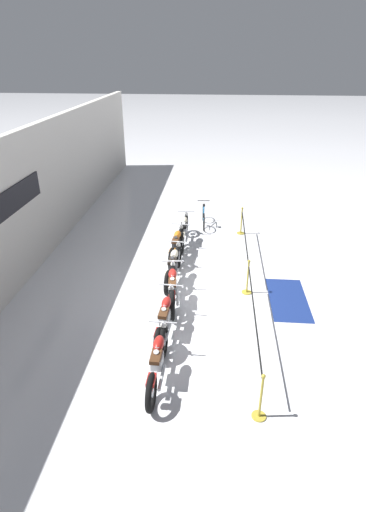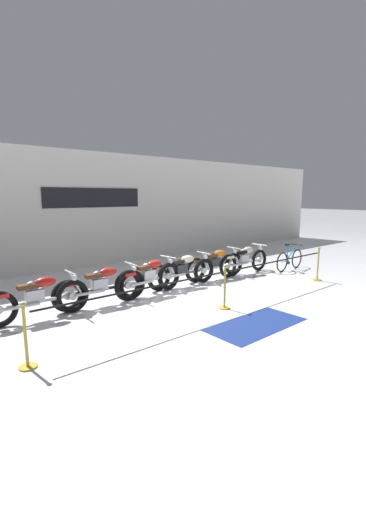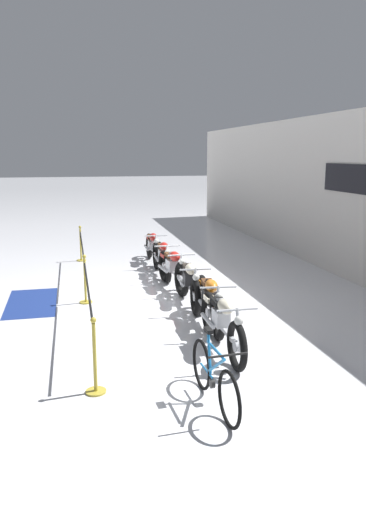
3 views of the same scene
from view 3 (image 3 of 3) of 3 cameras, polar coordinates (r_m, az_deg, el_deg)
ground_plane at (r=11.21m, az=-3.13°, el=-4.67°), size 120.00×120.00×0.00m
motorcycle_red_0 at (r=14.50m, az=-3.50°, el=1.01°), size 2.27×0.62×0.96m
motorcycle_red_1 at (r=13.06m, az=-2.28°, el=-0.20°), size 2.39×0.62×0.95m
motorcycle_red_2 at (r=11.74m, az=-1.20°, el=-1.49°), size 2.19×0.62×0.97m
motorcycle_cream_3 at (r=10.60m, az=0.73°, el=-3.00°), size 2.34×0.62×0.95m
motorcycle_orange_4 at (r=9.29m, az=3.04°, el=-5.09°), size 2.35×0.62×0.96m
motorcycle_cream_5 at (r=8.12m, az=4.45°, el=-7.54°), size 2.34×0.62×0.96m
bicycle at (r=6.46m, az=3.58°, el=-13.76°), size 1.71×0.48×0.95m
stanchion_far_left at (r=12.18m, az=-11.36°, el=-0.09°), size 8.65×0.28×1.05m
stanchion_mid_left at (r=10.86m, az=-11.10°, el=-3.45°), size 0.28×0.28×1.05m
stanchion_mid_right at (r=6.88m, az=-10.02°, el=-12.43°), size 0.28×0.28×1.05m
floor_banner at (r=11.24m, az=-16.90°, el=-5.11°), size 2.20×1.05×0.01m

